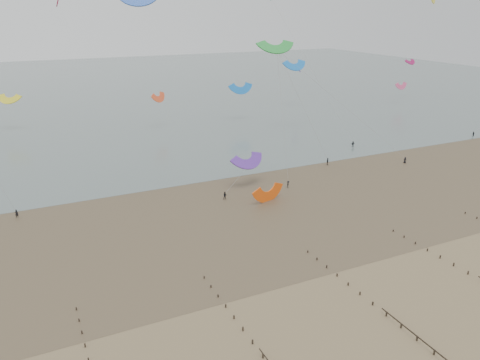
# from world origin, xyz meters

# --- Properties ---
(ground) EXTENTS (500.00, 500.00, 0.00)m
(ground) POSITION_xyz_m (0.00, 0.00, 0.00)
(ground) COLOR brown
(ground) RESTS_ON ground
(sea_and_shore) EXTENTS (500.00, 665.00, 0.03)m
(sea_and_shore) POSITION_xyz_m (-4.08, 34.40, 0.01)
(sea_and_shore) COLOR #475654
(sea_and_shore) RESTS_ON ground
(kitesurfer_lead) EXTENTS (0.60, 0.39, 1.63)m
(kitesurfer_lead) POSITION_xyz_m (-38.41, 47.13, 0.81)
(kitesurfer_lead) COLOR black
(kitesurfer_lead) RESTS_ON ground
(kitesurfers) EXTENTS (159.03, 21.03, 1.86)m
(kitesurfers) POSITION_xyz_m (27.98, 47.76, 0.83)
(kitesurfers) COLOR black
(kitesurfers) RESTS_ON ground
(grounded_kite) EXTENTS (8.11, 7.03, 3.82)m
(grounded_kite) POSITION_xyz_m (8.55, 33.84, 0.00)
(grounded_kite) COLOR #FF5810
(grounded_kite) RESTS_ON ground
(kites_airborne) EXTENTS (227.96, 121.99, 41.30)m
(kites_airborne) POSITION_xyz_m (-16.67, 89.88, 22.16)
(kites_airborne) COLOR yellow
(kites_airborne) RESTS_ON ground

